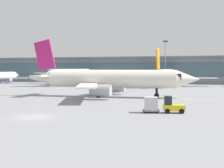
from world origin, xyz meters
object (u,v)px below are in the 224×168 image
object	(u,v)px
gate_airplane_2	(165,75)
taxiing_regional_jet	(110,79)
baggage_tug	(172,106)
cargo_dolly_lead	(151,104)
apron_light_mast_1	(165,60)
gate_airplane_1	(71,74)

from	to	relation	value
gate_airplane_2	taxiing_regional_jet	distance (m)	42.99
baggage_tug	cargo_dolly_lead	world-z (taller)	baggage_tug
gate_airplane_2	apron_light_mast_1	distance (m)	14.40
taxiing_regional_jet	gate_airplane_2	bearing A→B (deg)	81.05
cargo_dolly_lead	apron_light_mast_1	bearing A→B (deg)	84.95
taxiing_regional_jet	baggage_tug	world-z (taller)	taxiing_regional_jet
taxiing_regional_jet	baggage_tug	bearing A→B (deg)	-57.02
gate_airplane_2	cargo_dolly_lead	xyz separation A→B (m)	(7.86, -62.82, -2.26)
apron_light_mast_1	gate_airplane_2	bearing A→B (deg)	-81.06
gate_airplane_1	apron_light_mast_1	world-z (taller)	apron_light_mast_1
gate_airplane_1	taxiing_regional_jet	world-z (taller)	taxiing_regional_jet
gate_airplane_1	baggage_tug	xyz separation A→B (m)	(41.67, -61.45, -2.47)
taxiing_regional_jet	cargo_dolly_lead	xyz separation A→B (m)	(11.90, -20.01, -2.31)
gate_airplane_2	cargo_dolly_lead	world-z (taller)	gate_airplane_2
gate_airplane_1	cargo_dolly_lead	world-z (taller)	gate_airplane_1
gate_airplane_1	gate_airplane_2	world-z (taller)	gate_airplane_1
gate_airplane_2	apron_light_mast_1	size ratio (longest dim) A/B	2.23
gate_airplane_2	apron_light_mast_1	world-z (taller)	apron_light_mast_1
gate_airplane_1	taxiing_regional_jet	bearing A→B (deg)	-142.68
gate_airplane_2	gate_airplane_1	bearing A→B (deg)	91.55
gate_airplane_1	gate_airplane_2	distance (m)	31.30
gate_airplane_2	taxiing_regional_jet	bearing A→B (deg)	174.68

